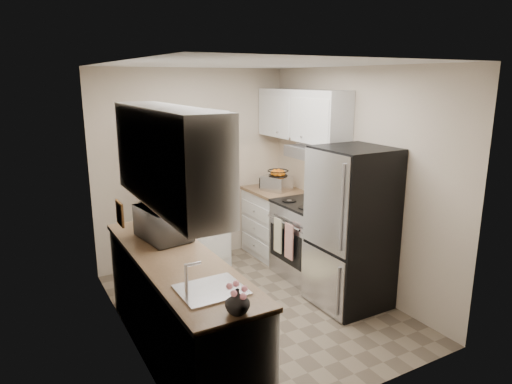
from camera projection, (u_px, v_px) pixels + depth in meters
ground at (254, 307)px, 4.86m from camera, size 3.20×3.20×0.00m
room_shell at (253, 157)px, 4.45m from camera, size 2.64×3.24×2.52m
pantry_cabinet at (188, 192)px, 5.64m from camera, size 0.90×0.55×2.00m
base_cabinet_left at (178, 309)px, 3.92m from camera, size 0.60×2.30×0.88m
countertop_left at (176, 259)px, 3.81m from camera, size 0.63×2.33×0.04m
base_cabinet_right at (275, 224)px, 6.24m from camera, size 0.60×0.80×0.88m
countertop_right at (275, 191)px, 6.12m from camera, size 0.63×0.83×0.04m
electric_range at (308, 238)px, 5.54m from camera, size 0.71×0.78×1.13m
refrigerator at (352, 228)px, 4.76m from camera, size 0.70×0.72×1.70m
microwave at (164, 223)px, 4.21m from camera, size 0.45×0.60×0.30m
wine_bottle at (143, 212)px, 4.49m from camera, size 0.09×0.09×0.34m
flower_vase at (237, 301)px, 2.87m from camera, size 0.18×0.18×0.17m
cutting_board at (153, 211)px, 4.61m from camera, size 0.09×0.23×0.30m
toaster_oven at (277, 183)px, 6.04m from camera, size 0.38×0.42×0.20m
fruit_basket at (278, 172)px, 6.00m from camera, size 0.31×0.31×0.12m
kitchen_mat at (224, 286)px, 5.35m from camera, size 0.50×0.78×0.01m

